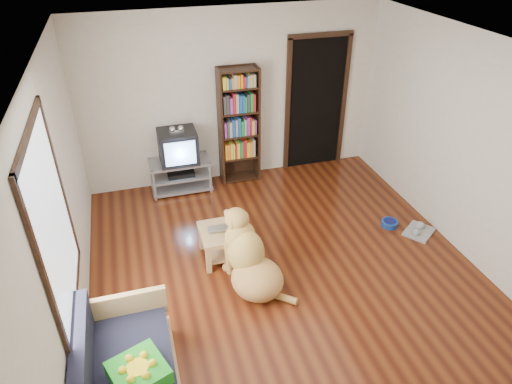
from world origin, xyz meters
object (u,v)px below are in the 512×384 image
object	(u,v)px
dog_bowl	(389,223)
grey_rag	(419,232)
green_cushion	(139,373)
tv_stand	(181,174)
dog	(249,260)
bookshelf	(239,120)
coffee_table	(223,238)
laptop	(223,231)
crt_tv	(178,145)

from	to	relation	value
dog_bowl	grey_rag	size ratio (longest dim) A/B	0.55
green_cushion	tv_stand	xyz separation A→B (m)	(0.85, 3.56, -0.22)
dog	grey_rag	bearing A→B (deg)	6.73
tv_stand	bookshelf	world-z (taller)	bookshelf
dog_bowl	coffee_table	xyz separation A→B (m)	(-2.31, 0.01, 0.24)
laptop	dog	bearing A→B (deg)	-69.89
bookshelf	coffee_table	bearing A→B (deg)	-110.52
green_cushion	crt_tv	size ratio (longest dim) A/B	0.72
tv_stand	crt_tv	size ratio (longest dim) A/B	1.55
crt_tv	coffee_table	xyz separation A→B (m)	(0.26, -1.77, -0.46)
bookshelf	coffee_table	size ratio (longest dim) A/B	3.27
green_cushion	tv_stand	distance (m)	3.67
coffee_table	dog	size ratio (longest dim) A/B	0.54
grey_rag	green_cushion	bearing A→B (deg)	-157.40
dog_bowl	dog	bearing A→B (deg)	-165.88
bookshelf	tv_stand	bearing A→B (deg)	-174.37
tv_stand	bookshelf	distance (m)	1.20
tv_stand	bookshelf	bearing A→B (deg)	5.63
green_cushion	coffee_table	xyz separation A→B (m)	(1.11, 1.81, -0.21)
coffee_table	green_cushion	bearing A→B (deg)	-121.50
dog_bowl	tv_stand	world-z (taller)	tv_stand
dog	dog_bowl	bearing A→B (deg)	14.12
tv_stand	green_cushion	bearing A→B (deg)	-103.43
green_cushion	dog_bowl	distance (m)	3.90
crt_tv	tv_stand	bearing A→B (deg)	-90.00
crt_tv	coffee_table	bearing A→B (deg)	-81.56
crt_tv	grey_rag	bearing A→B (deg)	-35.21
laptop	dog	world-z (taller)	dog
dog_bowl	bookshelf	distance (m)	2.64
bookshelf	dog	size ratio (longest dim) A/B	1.75
laptop	crt_tv	world-z (taller)	crt_tv
bookshelf	coffee_table	xyz separation A→B (m)	(-0.69, -1.84, -0.72)
coffee_table	laptop	bearing A→B (deg)	-90.00
crt_tv	coffee_table	size ratio (longest dim) A/B	1.05
laptop	bookshelf	xyz separation A→B (m)	(0.69, 1.87, 0.59)
grey_rag	dog	bearing A→B (deg)	-173.27
tv_stand	dog	distance (m)	2.34
coffee_table	dog_bowl	bearing A→B (deg)	-0.34
laptop	bookshelf	bearing A→B (deg)	71.27
crt_tv	dog_bowl	bearing A→B (deg)	-34.64
green_cushion	dog_bowl	xyz separation A→B (m)	(3.43, 1.80, -0.45)
laptop	dog_bowl	distance (m)	2.34
tv_stand	crt_tv	xyz separation A→B (m)	(0.00, 0.02, 0.47)
green_cushion	tv_stand	bearing A→B (deg)	55.75
laptop	grey_rag	distance (m)	2.65
green_cushion	dog	bearing A→B (deg)	23.64
crt_tv	coffee_table	distance (m)	1.84
green_cushion	dog_bowl	world-z (taller)	green_cushion
dog_bowl	dog	world-z (taller)	dog
green_cushion	coffee_table	size ratio (longest dim) A/B	0.76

